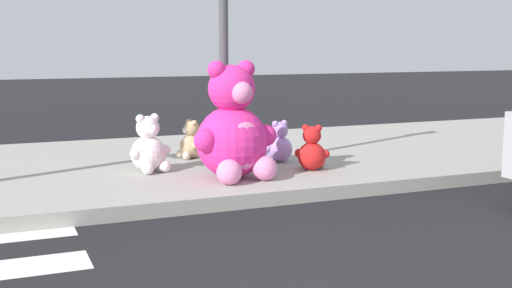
# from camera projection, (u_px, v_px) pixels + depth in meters

# --- Properties ---
(sidewalk) EXTENTS (28.00, 4.40, 0.15)m
(sidewalk) POSITION_uv_depth(u_px,v_px,m) (128.00, 168.00, 8.13)
(sidewalk) COLOR #9E9B93
(sidewalk) RESTS_ON ground_plane
(sign_pole) EXTENTS (0.56, 0.11, 3.20)m
(sign_pole) POSITION_uv_depth(u_px,v_px,m) (224.00, 25.00, 7.51)
(sign_pole) COLOR #4C4C51
(sign_pole) RESTS_ON sidewalk
(plush_pink_large) EXTENTS (1.00, 0.90, 1.30)m
(plush_pink_large) POSITION_uv_depth(u_px,v_px,m) (234.00, 132.00, 7.11)
(plush_pink_large) COLOR #F22D93
(plush_pink_large) RESTS_ON sidewalk
(plush_yellow) EXTENTS (0.35, 0.36, 0.50)m
(plush_yellow) POSITION_uv_depth(u_px,v_px,m) (237.00, 142.00, 8.52)
(plush_yellow) COLOR yellow
(plush_yellow) RESTS_ON sidewalk
(plush_lavender) EXTENTS (0.40, 0.37, 0.53)m
(plush_lavender) POSITION_uv_depth(u_px,v_px,m) (279.00, 145.00, 8.17)
(plush_lavender) COLOR #B28CD8
(plush_lavender) RESTS_ON sidewalk
(plush_tan) EXTENTS (0.36, 0.38, 0.51)m
(plush_tan) POSITION_uv_depth(u_px,v_px,m) (191.00, 143.00, 8.42)
(plush_tan) COLOR tan
(plush_tan) RESTS_ON sidewalk
(plush_red) EXTENTS (0.38, 0.39, 0.54)m
(plush_red) POSITION_uv_depth(u_px,v_px,m) (312.00, 152.00, 7.62)
(plush_red) COLOR red
(plush_red) RESTS_ON sidewalk
(plush_white) EXTENTS (0.51, 0.48, 0.68)m
(plush_white) POSITION_uv_depth(u_px,v_px,m) (149.00, 149.00, 7.50)
(plush_white) COLOR white
(plush_white) RESTS_ON sidewalk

